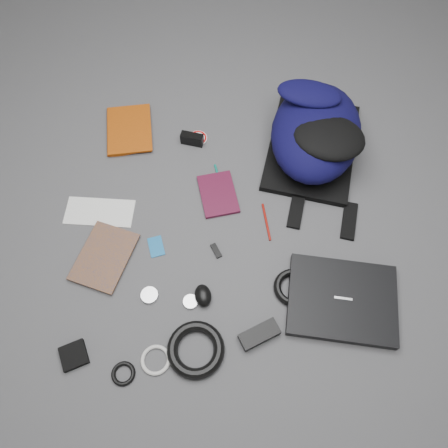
{
  "coord_description": "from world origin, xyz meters",
  "views": [
    {
      "loc": [
        -0.03,
        -0.7,
        1.4
      ],
      "look_at": [
        0.0,
        0.0,
        0.02
      ],
      "focal_mm": 35.0,
      "sensor_mm": 36.0,
      "label": 1
    }
  ],
  "objects_px": {
    "textbook_red": "(107,132)",
    "power_brick": "(259,334)",
    "laptop": "(342,300)",
    "mouse": "(203,295)",
    "comic_book": "(82,250)",
    "dvd_case": "(218,194)",
    "backpack": "(316,132)",
    "pouch": "(74,355)",
    "compact_camera": "(192,139)"
  },
  "relations": [
    {
      "from": "textbook_red",
      "to": "compact_camera",
      "type": "relative_size",
      "value": 2.7
    },
    {
      "from": "dvd_case",
      "to": "compact_camera",
      "type": "bearing_deg",
      "value": 101.17
    },
    {
      "from": "compact_camera",
      "to": "mouse",
      "type": "bearing_deg",
      "value": -71.46
    },
    {
      "from": "backpack",
      "to": "pouch",
      "type": "distance_m",
      "value": 1.14
    },
    {
      "from": "textbook_red",
      "to": "backpack",
      "type": "bearing_deg",
      "value": -12.4
    },
    {
      "from": "textbook_red",
      "to": "power_brick",
      "type": "distance_m",
      "value": 0.99
    },
    {
      "from": "backpack",
      "to": "mouse",
      "type": "xyz_separation_m",
      "value": [
        -0.44,
        -0.58,
        -0.09
      ]
    },
    {
      "from": "compact_camera",
      "to": "mouse",
      "type": "xyz_separation_m",
      "value": [
        0.03,
        -0.64,
        -0.0
      ]
    },
    {
      "from": "laptop",
      "to": "compact_camera",
      "type": "xyz_separation_m",
      "value": [
        -0.48,
        0.67,
        0.01
      ]
    },
    {
      "from": "dvd_case",
      "to": "textbook_red",
      "type": "bearing_deg",
      "value": 135.43
    },
    {
      "from": "power_brick",
      "to": "textbook_red",
      "type": "bearing_deg",
      "value": 99.38
    },
    {
      "from": "laptop",
      "to": "comic_book",
      "type": "height_order",
      "value": "laptop"
    },
    {
      "from": "laptop",
      "to": "power_brick",
      "type": "bearing_deg",
      "value": -150.09
    },
    {
      "from": "comic_book",
      "to": "power_brick",
      "type": "height_order",
      "value": "power_brick"
    },
    {
      "from": "backpack",
      "to": "textbook_red",
      "type": "xyz_separation_m",
      "value": [
        -0.81,
        0.11,
        -0.09
      ]
    },
    {
      "from": "dvd_case",
      "to": "mouse",
      "type": "bearing_deg",
      "value": -108.84
    },
    {
      "from": "backpack",
      "to": "laptop",
      "type": "xyz_separation_m",
      "value": [
        0.01,
        -0.62,
        -0.09
      ]
    },
    {
      "from": "compact_camera",
      "to": "pouch",
      "type": "relative_size",
      "value": 1.12
    },
    {
      "from": "laptop",
      "to": "power_brick",
      "type": "distance_m",
      "value": 0.3
    },
    {
      "from": "compact_camera",
      "to": "laptop",
      "type": "bearing_deg",
      "value": -38.29
    },
    {
      "from": "backpack",
      "to": "mouse",
      "type": "distance_m",
      "value": 0.74
    },
    {
      "from": "backpack",
      "to": "compact_camera",
      "type": "distance_m",
      "value": 0.48
    },
    {
      "from": "compact_camera",
      "to": "pouch",
      "type": "bearing_deg",
      "value": -99.03
    },
    {
      "from": "backpack",
      "to": "comic_book",
      "type": "relative_size",
      "value": 2.21
    },
    {
      "from": "pouch",
      "to": "power_brick",
      "type": "bearing_deg",
      "value": 3.59
    },
    {
      "from": "mouse",
      "to": "power_brick",
      "type": "bearing_deg",
      "value": -47.04
    },
    {
      "from": "textbook_red",
      "to": "dvd_case",
      "type": "xyz_separation_m",
      "value": [
        0.43,
        -0.31,
        -0.01
      ]
    },
    {
      "from": "pouch",
      "to": "compact_camera",
      "type": "bearing_deg",
      "value": 64.82
    },
    {
      "from": "backpack",
      "to": "textbook_red",
      "type": "height_order",
      "value": "backpack"
    },
    {
      "from": "backpack",
      "to": "mouse",
      "type": "relative_size",
      "value": 6.67
    },
    {
      "from": "laptop",
      "to": "pouch",
      "type": "height_order",
      "value": "laptop"
    },
    {
      "from": "backpack",
      "to": "dvd_case",
      "type": "distance_m",
      "value": 0.43
    },
    {
      "from": "mouse",
      "to": "power_brick",
      "type": "height_order",
      "value": "mouse"
    },
    {
      "from": "dvd_case",
      "to": "compact_camera",
      "type": "height_order",
      "value": "compact_camera"
    },
    {
      "from": "laptop",
      "to": "textbook_red",
      "type": "relative_size",
      "value": 1.47
    },
    {
      "from": "laptop",
      "to": "mouse",
      "type": "relative_size",
      "value": 4.54
    },
    {
      "from": "textbook_red",
      "to": "power_brick",
      "type": "relative_size",
      "value": 1.86
    },
    {
      "from": "compact_camera",
      "to": "power_brick",
      "type": "xyz_separation_m",
      "value": [
        0.2,
        -0.77,
        -0.01
      ]
    },
    {
      "from": "compact_camera",
      "to": "dvd_case",
      "type": "bearing_deg",
      "value": -53.34
    },
    {
      "from": "power_brick",
      "to": "backpack",
      "type": "bearing_deg",
      "value": 46.0
    },
    {
      "from": "laptop",
      "to": "comic_book",
      "type": "bearing_deg",
      "value": 176.05
    },
    {
      "from": "textbook_red",
      "to": "comic_book",
      "type": "bearing_deg",
      "value": -100.02
    },
    {
      "from": "textbook_red",
      "to": "pouch",
      "type": "bearing_deg",
      "value": -97.15
    },
    {
      "from": "textbook_red",
      "to": "laptop",
      "type": "bearing_deg",
      "value": -46.26
    },
    {
      "from": "comic_book",
      "to": "compact_camera",
      "type": "bearing_deg",
      "value": 70.89
    },
    {
      "from": "backpack",
      "to": "compact_camera",
      "type": "bearing_deg",
      "value": -170.31
    },
    {
      "from": "dvd_case",
      "to": "power_brick",
      "type": "height_order",
      "value": "power_brick"
    },
    {
      "from": "textbook_red",
      "to": "dvd_case",
      "type": "bearing_deg",
      "value": -39.78
    },
    {
      "from": "comic_book",
      "to": "pouch",
      "type": "distance_m",
      "value": 0.36
    },
    {
      "from": "comic_book",
      "to": "dvd_case",
      "type": "bearing_deg",
      "value": 44.66
    }
  ]
}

